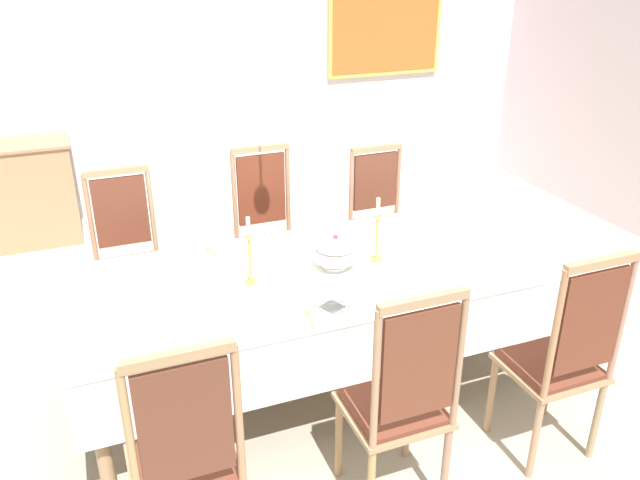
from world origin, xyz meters
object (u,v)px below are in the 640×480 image
object	(u,v)px
chair_north_a	(128,254)
chair_south_b	(401,399)
chair_north_b	(268,230)
chair_south_c	(563,356)
candlestick_east	(377,235)
bowl_near_left	(229,247)
bowl_near_right	(332,310)
chair_north_c	(381,217)
spoon_secondary	(308,315)
dining_table	(316,283)
spoon_primary	(210,250)
soup_tureen	(335,252)
chair_south_a	(185,457)
candlestick_west	(250,257)
framed_painting	(386,24)

from	to	relation	value
chair_north_a	chair_south_b	size ratio (longest dim) A/B	0.96
chair_north_b	chair_south_c	world-z (taller)	chair_south_c
chair_north_a	candlestick_east	bearing A→B (deg)	142.94
bowl_near_left	bowl_near_right	world-z (taller)	bowl_near_right
chair_north_c	spoon_secondary	xyz separation A→B (m)	(-1.11, -1.41, 0.20)
chair_south_c	chair_north_c	world-z (taller)	chair_south_c
dining_table	spoon_primary	distance (m)	0.69
chair_south_b	chair_north_a	bearing A→B (deg)	115.78
chair_south_c	bowl_near_right	world-z (taller)	chair_south_c
chair_north_a	bowl_near_right	size ratio (longest dim) A/B	6.36
chair_south_b	soup_tureen	size ratio (longest dim) A/B	4.75
dining_table	chair_south_c	world-z (taller)	chair_south_c
chair_south_a	chair_south_c	bearing A→B (deg)	-0.03
chair_north_a	chair_north_c	world-z (taller)	chair_north_a
spoon_primary	soup_tureen	bearing A→B (deg)	-53.68
soup_tureen	bowl_near_left	bearing A→B (deg)	138.18
soup_tureen	candlestick_west	world-z (taller)	candlestick_west
soup_tureen	bowl_near_left	distance (m)	0.68
spoon_secondary	dining_table	bearing A→B (deg)	73.82
chair_south_b	chair_north_b	xyz separation A→B (m)	(0.00, 1.98, -0.00)
soup_tureen	candlestick_east	xyz separation A→B (m)	(0.26, 0.00, 0.06)
chair_south_a	chair_south_b	bearing A→B (deg)	-0.04
chair_south_a	chair_north_a	bearing A→B (deg)	90.00
framed_painting	bowl_near_right	bearing A→B (deg)	-120.00
candlestick_west	chair_north_b	bearing A→B (deg)	68.13
candlestick_west	chair_north_c	bearing A→B (deg)	37.49
dining_table	bowl_near_left	distance (m)	0.60
chair_north_b	candlestick_east	distance (m)	1.10
spoon_primary	chair_north_b	bearing A→B (deg)	29.06
bowl_near_left	spoon_primary	size ratio (longest dim) A/B	0.85
dining_table	chair_north_b	size ratio (longest dim) A/B	2.28
chair_south_a	bowl_near_left	world-z (taller)	chair_south_a
spoon_primary	candlestick_east	bearing A→B (deg)	-44.55
candlestick_east	bowl_near_right	bearing A→B (deg)	-135.62
chair_south_c	soup_tureen	bearing A→B (deg)	128.55
chair_south_c	soup_tureen	xyz separation A→B (m)	(-0.79, 0.99, 0.26)
chair_north_b	chair_south_c	bearing A→B (deg)	114.08
bowl_near_left	framed_painting	world-z (taller)	framed_painting
chair_south_a	chair_north_b	xyz separation A→B (m)	(0.95, 1.98, 0.00)
bowl_near_left	spoon_secondary	distance (m)	0.89
chair_north_a	bowl_near_right	bearing A→B (deg)	120.35
soup_tureen	spoon_secondary	bearing A→B (deg)	-127.01
chair_north_b	chair_north_c	size ratio (longest dim) A/B	1.09
chair_north_a	soup_tureen	distance (m)	1.47
chair_south_b	chair_south_c	distance (m)	0.88
chair_south_b	bowl_near_right	distance (m)	0.58
chair_north_b	spoon_secondary	xyz separation A→B (m)	(-0.23, -1.42, 0.17)
dining_table	candlestick_west	size ratio (longest dim) A/B	6.97
dining_table	chair_north_a	world-z (taller)	chair_north_a
chair_north_c	chair_north_a	bearing A→B (deg)	-0.11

